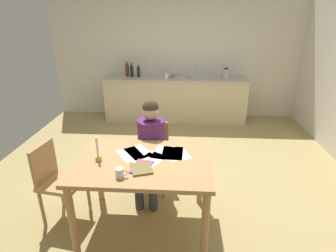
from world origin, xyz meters
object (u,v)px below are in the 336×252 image
object	(u,v)px
wine_glass_by_kettle	(174,71)
teacup_on_counter	(167,76)
bottle_oil	(127,70)
bottle_wine_red	(139,72)
mixing_bowl	(169,75)
wine_glass_near_sink	(179,71)
bottle_vinegar	(132,71)
stovetop_kettle	(226,73)
book_cookery	(141,169)
wine_glass_back_left	(170,71)
book_magazine	(142,167)
dining_table	(143,170)
sink_unit	(197,76)
person_seated	(150,144)
chair_at_table	(153,153)
candlestick	(98,154)
chair_side_empty	(57,179)
coffee_mug	(120,173)

from	to	relation	value
wine_glass_by_kettle	teacup_on_counter	distance (m)	0.33
bottle_oil	bottle_wine_red	size ratio (longest dim) A/B	1.21
mixing_bowl	wine_glass_near_sink	size ratio (longest dim) A/B	1.29
bottle_vinegar	stovetop_kettle	size ratio (longest dim) A/B	1.25
book_cookery	wine_glass_back_left	world-z (taller)	wine_glass_back_left
book_magazine	teacup_on_counter	world-z (taller)	teacup_on_counter
bottle_vinegar	wine_glass_back_left	xyz separation A→B (m)	(0.76, 0.13, -0.01)
dining_table	teacup_on_counter	size ratio (longest dim) A/B	10.85
book_magazine	book_cookery	distance (m)	0.03
wine_glass_near_sink	sink_unit	bearing A→B (deg)	-21.39
dining_table	person_seated	xyz separation A→B (m)	(0.00, 0.56, 0.02)
wine_glass_back_left	teacup_on_counter	bearing A→B (deg)	-97.75
chair_at_table	bottle_oil	xyz separation A→B (m)	(-0.82, 2.56, 0.55)
candlestick	sink_unit	size ratio (longest dim) A/B	0.68
chair_at_table	wine_glass_back_left	distance (m)	2.69
teacup_on_counter	book_cookery	bearing A→B (deg)	-90.20
person_seated	chair_side_empty	distance (m)	1.07
dining_table	coffee_mug	world-z (taller)	coffee_mug
candlestick	wine_glass_near_sink	world-z (taller)	wine_glass_near_sink
dining_table	bottle_vinegar	size ratio (longest dim) A/B	4.76
wine_glass_near_sink	teacup_on_counter	bearing A→B (deg)	-127.57
bottle_wine_red	wine_glass_by_kettle	bearing A→B (deg)	11.67
coffee_mug	bottle_wine_red	distance (m)	3.52
wine_glass_by_kettle	bottle_oil	bearing A→B (deg)	-175.40
mixing_bowl	candlestick	bearing A→B (deg)	-98.36
stovetop_kettle	teacup_on_counter	bearing A→B (deg)	-172.73
bottle_oil	mixing_bowl	size ratio (longest dim) A/B	1.47
dining_table	candlestick	size ratio (longest dim) A/B	5.37
coffee_mug	book_magazine	xyz separation A→B (m)	(0.16, 0.17, -0.04)
book_magazine	mixing_bowl	bearing A→B (deg)	100.25
candlestick	teacup_on_counter	bearing A→B (deg)	81.67
dining_table	book_cookery	world-z (taller)	book_cookery
chair_side_empty	bottle_vinegar	bearing A→B (deg)	86.12
person_seated	sink_unit	world-z (taller)	person_seated
person_seated	wine_glass_near_sink	size ratio (longest dim) A/B	7.76
book_magazine	stovetop_kettle	size ratio (longest dim) A/B	1.12
bottle_oil	wine_glass_by_kettle	size ratio (longest dim) A/B	1.90
teacup_on_counter	bottle_oil	bearing A→B (deg)	164.97
teacup_on_counter	person_seated	bearing A→B (deg)	-90.50
teacup_on_counter	mixing_bowl	bearing A→B (deg)	81.18
stovetop_kettle	wine_glass_near_sink	bearing A→B (deg)	170.98
bottle_vinegar	bottle_wine_red	bearing A→B (deg)	-7.08
wine_glass_near_sink	teacup_on_counter	world-z (taller)	wine_glass_near_sink
sink_unit	wine_glass_near_sink	bearing A→B (deg)	158.61
book_magazine	person_seated	bearing A→B (deg)	101.65
candlestick	stovetop_kettle	size ratio (longest dim) A/B	1.11
dining_table	person_seated	size ratio (longest dim) A/B	1.09
chair_side_empty	candlestick	distance (m)	0.61
bottle_wine_red	teacup_on_counter	world-z (taller)	bottle_wine_red
book_magazine	bottle_oil	distance (m)	3.49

